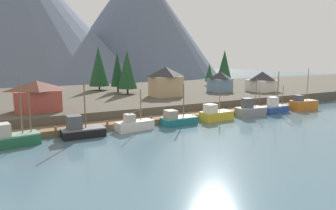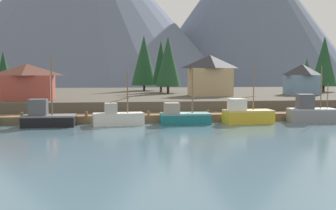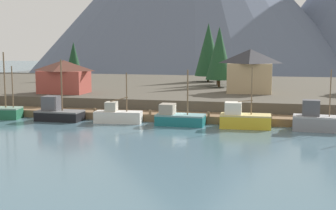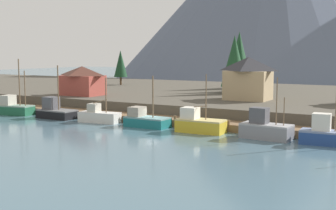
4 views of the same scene
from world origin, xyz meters
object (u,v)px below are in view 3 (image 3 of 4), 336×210
Objects in this scene: fishing_boat_yellow at (243,119)px; conifer_near_right at (208,50)px; house_tan at (250,71)px; conifer_near_left at (218,53)px; fishing_boat_black at (58,112)px; house_red at (64,76)px; fishing_boat_teal at (178,118)px; conifer_back_left at (74,57)px; conifer_mid_right at (219,53)px; fishing_boat_white at (117,116)px; fishing_boat_grey at (317,121)px.

fishing_boat_yellow is 43.44m from conifer_near_right.
house_tan is 0.59× the size of conifer_near_right.
fishing_boat_yellow is 19.93m from house_tan.
conifer_near_left is 0.86× the size of conifer_near_right.
fishing_boat_black reaches higher than house_red.
fishing_boat_teal is at bearing -87.18° from conifer_near_right.
conifer_back_left is at bearing 134.10° from fishing_boat_yellow.
conifer_mid_right is at bearing -72.94° from conifer_near_right.
conifer_near_left is 0.96× the size of conifer_mid_right.
conifer_near_right is at bearing 70.89° from fishing_boat_black.
fishing_boat_white is 0.78× the size of conifer_back_left.
conifer_near_right reaches higher than house_red.
fishing_boat_grey is (8.87, -0.01, 0.09)m from fishing_boat_yellow.
house_tan is 43.96m from conifer_back_left.
conifer_near_right is at bearing 107.06° from conifer_mid_right.
fishing_boat_white is 16.70m from fishing_boat_yellow.
conifer_near_right is 29.94m from conifer_back_left.
conifer_near_right is (-19.28, 41.36, 8.17)m from fishing_boat_grey.
fishing_boat_grey is (34.18, 0.01, 0.12)m from fishing_boat_black.
fishing_boat_teal is at bearing -112.82° from house_tan.
fishing_boat_yellow is at bearing -77.69° from conifer_near_left.
fishing_boat_white is 0.89× the size of fishing_boat_yellow.
conifer_mid_right reaches higher than conifer_near_left.
house_tan reaches higher than fishing_boat_yellow.
conifer_mid_right is (3.86, -12.57, -0.58)m from conifer_near_right.
house_tan is 24.49m from conifer_near_right.
house_tan is at bearing 38.36° from fishing_boat_black.
conifer_back_left reaches higher than fishing_boat_black.
fishing_boat_grey is at bearing 0.12° from fishing_boat_teal.
house_tan is (16.38, 19.19, 5.21)m from fishing_boat_white.
conifer_mid_right is (0.84, -5.10, 0.14)m from conifer_near_left.
fishing_boat_teal is 8.38m from fishing_boat_yellow.
conifer_near_right reaches higher than fishing_boat_grey.
house_tan is at bearing -25.07° from conifer_back_left.
fishing_boat_teal is 17.25m from fishing_boat_grey.
fishing_boat_grey is at bearing -37.73° from conifer_back_left.
conifer_mid_right reaches higher than house_tan.
conifer_mid_right is (-6.24, 9.51, 2.65)m from house_tan.
conifer_near_left is at bearing 115.86° from house_tan.
fishing_boat_yellow reaches higher than fishing_boat_grey.
fishing_boat_yellow is 0.70× the size of conifer_near_left.
fishing_boat_yellow is at bearing -6.58° from fishing_boat_white.
fishing_boat_black is 16.93m from fishing_boat_teal.
fishing_boat_white is at bearing -58.23° from conifer_back_left.
house_tan is at bearing -56.73° from conifer_mid_right.
conifer_near_right reaches higher than fishing_boat_teal.
fishing_boat_white is (8.62, 0.11, -0.15)m from fishing_boat_black.
fishing_boat_teal is at bearing -49.99° from conifer_back_left.
house_tan is (-9.18, 19.28, 4.94)m from fishing_boat_grey.
fishing_boat_teal is 0.97× the size of house_tan.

